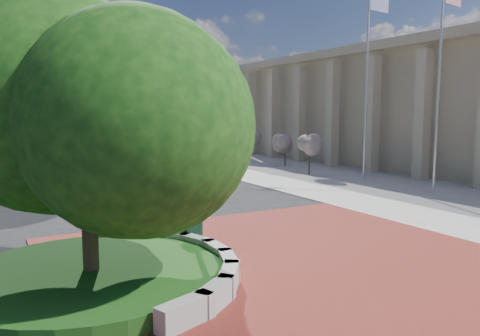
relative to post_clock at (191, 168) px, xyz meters
The scene contains 18 objects.
ground 3.43m from the post_clock, 43.91° to the right, with size 200.00×200.00×0.00m, color black.
plaza 4.01m from the post_clock, 56.74° to the right, with size 12.00×12.00×0.04m, color maroon.
sidewalk 19.76m from the post_clock, 24.99° to the left, with size 20.00×50.00×0.04m, color #9E9B93.
planter_wall 2.87m from the post_clock, 118.48° to the right, with size 2.96×6.77×0.54m.
grass_bed 4.25m from the post_clock, 152.01° to the right, with size 6.10×6.10×0.40m, color #184212.
civic_building 27.46m from the post_clock, 22.06° to the left, with size 17.35×44.00×8.60m.
overpass 68.43m from the post_clock, 88.69° to the left, with size 90.00×12.00×7.50m.
tree_planter 3.89m from the post_clock, 152.01° to the right, with size 5.20×5.20×6.33m.
tree_street 16.46m from the post_clock, 97.77° to the left, with size 4.40×4.40×5.45m.
post_clock is the anchor object (origin of this frame).
parked_car 36.07m from the post_clock, 85.45° to the left, with size 1.72×4.27×1.45m, color #540C17.
flagpole_a 14.85m from the post_clock, 11.53° to the left, with size 1.63×0.32×10.52m.
flagpole_b 17.03m from the post_clock, 29.10° to the left, with size 1.76×0.23×11.30m.
street_lamp_near 25.47m from the post_clock, 78.95° to the left, with size 1.91×0.79×8.81m.
street_lamp_far 41.45m from the post_clock, 92.48° to the left, with size 2.19×0.39×9.77m.
shrub_near 17.13m from the post_clock, 41.06° to the left, with size 1.20×1.20×2.20m.
shrub_mid 21.69m from the post_clock, 48.26° to the left, with size 1.20×1.20×2.20m.
shrub_far 24.57m from the post_clock, 55.79° to the left, with size 1.20×1.20×2.20m.
Camera 1 is at (-7.05, -10.77, 4.00)m, focal length 35.00 mm.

